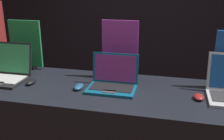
# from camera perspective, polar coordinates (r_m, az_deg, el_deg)

# --- Properties ---
(wall_back) EXTENTS (8.00, 0.05, 2.80)m
(wall_back) POSITION_cam_1_polar(r_m,az_deg,el_deg) (3.59, 6.81, 13.60)
(wall_back) COLOR black
(wall_back) RESTS_ON ground_plane
(laptop_front) EXTENTS (0.32, 0.33, 0.28)m
(laptop_front) POSITION_cam_1_polar(r_m,az_deg,el_deg) (2.29, -21.70, -0.35)
(laptop_front) COLOR black
(laptop_front) RESTS_ON display_counter
(mouse_front) EXTENTS (0.06, 0.12, 0.03)m
(mouse_front) POSITION_cam_1_polar(r_m,az_deg,el_deg) (2.14, -17.20, -2.46)
(mouse_front) COLOR black
(mouse_front) RESTS_ON display_counter
(promo_stand_front) EXTENTS (0.30, 0.07, 0.44)m
(promo_stand_front) POSITION_cam_1_polar(r_m,az_deg,el_deg) (2.49, -18.24, 4.99)
(promo_stand_front) COLOR black
(promo_stand_front) RESTS_ON display_counter
(laptop_middle) EXTENTS (0.35, 0.26, 0.25)m
(laptop_middle) POSITION_cam_1_polar(r_m,az_deg,el_deg) (1.95, 0.20, -2.38)
(laptop_middle) COLOR #0F5170
(laptop_middle) RESTS_ON display_counter
(mouse_middle) EXTENTS (0.06, 0.12, 0.04)m
(mouse_middle) POSITION_cam_1_polar(r_m,az_deg,el_deg) (1.97, -7.27, -3.63)
(mouse_middle) COLOR navy
(mouse_middle) RESTS_ON display_counter
(promo_stand_middle) EXTENTS (0.29, 0.07, 0.47)m
(promo_stand_middle) POSITION_cam_1_polar(r_m,az_deg,el_deg) (2.13, 1.73, 4.17)
(promo_stand_middle) COLOR black
(promo_stand_middle) RESTS_ON display_counter
(mouse_back) EXTENTS (0.07, 0.10, 0.03)m
(mouse_back) POSITION_cam_1_polar(r_m,az_deg,el_deg) (1.88, 18.38, -5.59)
(mouse_back) COLOR maroon
(mouse_back) RESTS_ON display_counter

